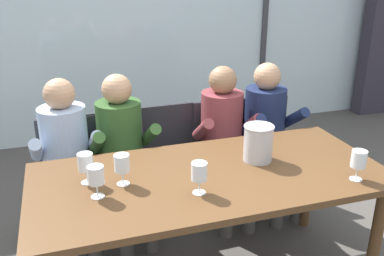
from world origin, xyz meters
name	(u,v)px	position (x,y,z in m)	size (l,w,h in m)	color
ground	(169,202)	(0.00, 1.00, 0.00)	(14.00, 14.00, 0.00)	#4C4742
window_glass_panel	(127,22)	(0.00, 2.62, 1.30)	(7.22, 0.03, 2.60)	silver
window_mullion_right	(265,16)	(1.63, 2.60, 1.30)	(0.06, 0.06, 2.60)	#38383D
hillside_vineyard	(94,15)	(0.00, 6.55, 0.97)	(13.22, 2.40, 1.93)	#568942
dining_table	(210,186)	(0.00, 0.00, 0.68)	(2.02, 0.93, 0.76)	brown
chair_near_curtain	(70,169)	(-0.76, 0.85, 0.50)	(0.45, 0.45, 0.86)	#232328
chair_left_of_center	(118,163)	(-0.41, 0.85, 0.50)	(0.47, 0.47, 0.86)	#232328
chair_center	(172,153)	(0.01, 0.90, 0.50)	(0.45, 0.45, 0.86)	#232328
chair_right_of_center	(221,148)	(0.42, 0.88, 0.50)	(0.47, 0.47, 0.86)	#232328
chair_near_window_right	(265,142)	(0.80, 0.86, 0.50)	(0.48, 0.48, 0.86)	#232328
person_pale_blue_shirt	(67,154)	(-0.77, 0.74, 0.67)	(0.48, 0.62, 1.18)	#9EB2D1
person_olive_shirt	(123,147)	(-0.39, 0.74, 0.67)	(0.49, 0.63, 1.18)	#2D5123
person_maroon_top	(225,134)	(0.39, 0.74, 0.67)	(0.47, 0.62, 1.18)	brown
person_navy_polo	(269,129)	(0.76, 0.74, 0.67)	(0.48, 0.63, 1.18)	#192347
ice_bucket_primary	(258,142)	(0.33, 0.08, 0.88)	(0.18, 0.18, 0.22)	#B7B7BC
wine_glass_by_left_taster	(122,165)	(-0.50, 0.03, 0.88)	(0.08, 0.08, 0.17)	silver
wine_glass_near_bucket	(86,163)	(-0.68, 0.10, 0.88)	(0.08, 0.08, 0.17)	silver
wine_glass_center_pour	(359,160)	(0.74, -0.31, 0.88)	(0.08, 0.08, 0.17)	silver
wine_glass_by_right_taster	(96,176)	(-0.64, -0.07, 0.88)	(0.08, 0.08, 0.17)	silver
wine_glass_spare_empty	(199,173)	(-0.13, -0.19, 0.88)	(0.08, 0.08, 0.17)	silver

